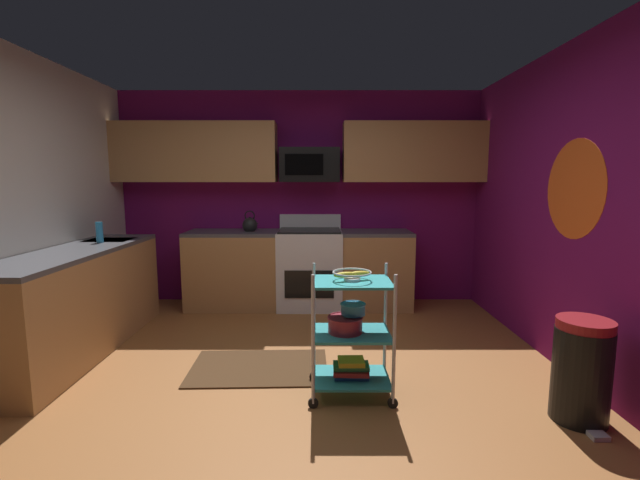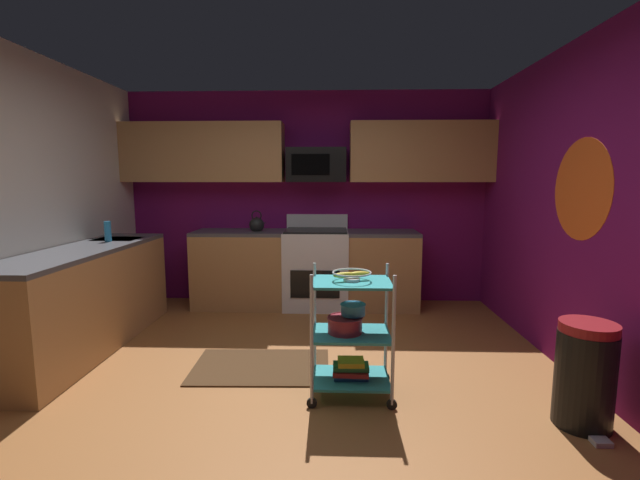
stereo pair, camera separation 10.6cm
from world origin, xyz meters
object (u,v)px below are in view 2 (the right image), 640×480
at_px(kettle, 257,225).
at_px(microwave, 316,165).
at_px(mixing_bowl_large, 345,324).
at_px(fruit_bowl, 352,274).
at_px(mixing_bowl_small, 353,309).
at_px(trash_can, 585,375).
at_px(book_stack, 351,369).
at_px(rolling_cart, 351,333).
at_px(dish_soap_bottle, 108,231).
at_px(oven_range, 316,267).

bearing_deg(kettle, microwave, 8.69).
xyz_separation_m(microwave, mixing_bowl_large, (0.30, -2.30, -1.18)).
height_order(fruit_bowl, mixing_bowl_small, fruit_bowl).
bearing_deg(trash_can, book_stack, 166.78).
bearing_deg(fruit_bowl, mixing_bowl_large, 180.00).
height_order(rolling_cart, mixing_bowl_large, rolling_cart).
bearing_deg(book_stack, trash_can, -13.22).
height_order(mixing_bowl_small, dish_soap_bottle, dish_soap_bottle).
bearing_deg(kettle, rolling_cart, -64.29).
bearing_deg(rolling_cart, dish_soap_bottle, 152.40).
bearing_deg(rolling_cart, oven_range, 98.90).
bearing_deg(dish_soap_bottle, mixing_bowl_large, -28.05).
bearing_deg(trash_can, oven_range, 125.02).
relative_size(oven_range, trash_can, 1.67).
relative_size(book_stack, kettle, 0.98).
bearing_deg(trash_can, mixing_bowl_large, 167.17).
relative_size(oven_range, mixing_bowl_large, 4.37).
height_order(dish_soap_bottle, trash_can, dish_soap_bottle).
bearing_deg(dish_soap_bottle, trash_can, -22.50).
xyz_separation_m(book_stack, trash_can, (1.43, -0.34, 0.14)).
distance_m(oven_range, microwave, 1.23).
bearing_deg(dish_soap_bottle, kettle, 36.24).
bearing_deg(microwave, book_stack, -81.48).
bearing_deg(fruit_bowl, microwave, 98.52).
bearing_deg(kettle, book_stack, -64.29).
relative_size(oven_range, fruit_bowl, 4.04).
distance_m(book_stack, kettle, 2.56).
bearing_deg(book_stack, kettle, 115.71).
distance_m(oven_range, rolling_cart, 2.22).
relative_size(mixing_bowl_small, book_stack, 0.71).
height_order(oven_range, mixing_bowl_small, oven_range).
xyz_separation_m(rolling_cart, mixing_bowl_small, (0.01, 0.04, 0.16)).
bearing_deg(rolling_cart, kettle, 115.71).
relative_size(microwave, mixing_bowl_large, 2.78).
relative_size(microwave, trash_can, 1.06).
relative_size(microwave, dish_soap_bottle, 3.50).
distance_m(mixing_bowl_large, trash_can, 1.52).
distance_m(mixing_bowl_large, mixing_bowl_small, 0.12).
xyz_separation_m(microwave, mixing_bowl_small, (0.36, -2.26, -1.08)).
xyz_separation_m(microwave, trash_can, (1.77, -2.63, -1.37)).
bearing_deg(dish_soap_bottle, fruit_bowl, -27.60).
bearing_deg(dish_soap_bottle, oven_range, 25.47).
relative_size(dish_soap_bottle, trash_can, 0.30).
height_order(oven_range, kettle, kettle).
distance_m(dish_soap_bottle, trash_can, 4.16).
bearing_deg(kettle, dish_soap_bottle, -143.76).
bearing_deg(dish_soap_bottle, rolling_cart, -27.60).
relative_size(oven_range, kettle, 4.17).
bearing_deg(fruit_bowl, dish_soap_bottle, 152.40).
relative_size(mixing_bowl_small, dish_soap_bottle, 0.91).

